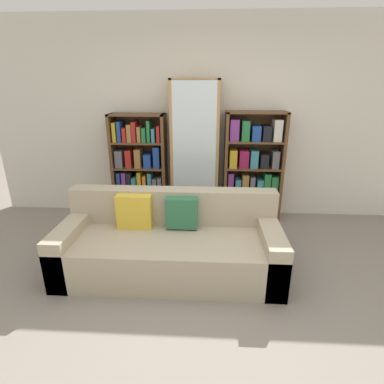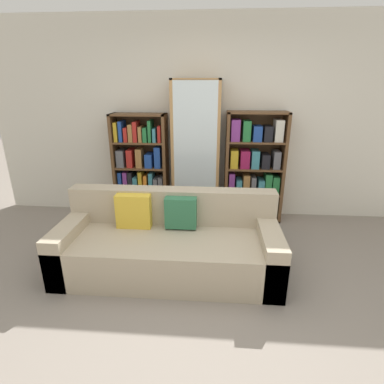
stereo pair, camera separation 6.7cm
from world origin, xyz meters
name	(u,v)px [view 2 (the right image)]	position (x,y,z in m)	size (l,w,h in m)	color
ground_plane	(202,317)	(0.00, 0.00, 0.00)	(16.00, 16.00, 0.00)	gray
wall_back	(211,121)	(0.00, 2.24, 1.35)	(6.20, 0.06, 2.70)	silver
couch	(169,245)	(-0.38, 0.68, 0.28)	(2.19, 0.87, 0.79)	tan
bookshelf_left	(141,169)	(-0.97, 2.04, 0.70)	(0.75, 0.32, 1.47)	brown
display_cabinet	(196,153)	(-0.19, 2.02, 0.95)	(0.64, 0.36, 1.90)	#AD7F4C
bookshelf_right	(254,170)	(0.61, 2.04, 0.71)	(0.80, 0.32, 1.50)	brown
wine_bottle	(222,223)	(0.19, 1.51, 0.15)	(0.08, 0.08, 0.37)	#192333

